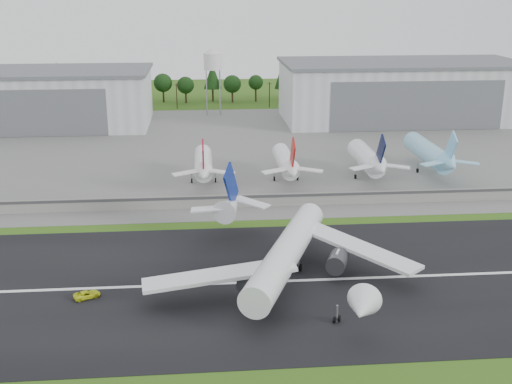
{
  "coord_description": "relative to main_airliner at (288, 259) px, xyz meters",
  "views": [
    {
      "loc": [
        -10.48,
        -103.72,
        55.36
      ],
      "look_at": [
        1.85,
        40.0,
        9.0
      ],
      "focal_mm": 45.0,
      "sensor_mm": 36.0,
      "label": 1
    }
  ],
  "objects": [
    {
      "name": "treeline",
      "position": [
        -5.4,
        205.41,
        -4.89
      ],
      "size": [
        320.0,
        16.0,
        22.0
      ],
      "primitive_type": null,
      "color": "black",
      "rests_on": "ground"
    },
    {
      "name": "parked_jet_navy",
      "position": [
        33.26,
        66.99,
        1.44
      ],
      "size": [
        7.36,
        31.29,
        16.86
      ],
      "color": "white",
      "rests_on": "ground"
    },
    {
      "name": "apron",
      "position": [
        -5.4,
        110.41,
        -4.84
      ],
      "size": [
        320.0,
        150.0,
        0.1
      ],
      "primitive_type": "cube",
      "color": "slate",
      "rests_on": "ground"
    },
    {
      "name": "runway",
      "position": [
        -5.4,
        0.41,
        -4.84
      ],
      "size": [
        320.0,
        60.0,
        0.1
      ],
      "primitive_type": "cube",
      "color": "black",
      "rests_on": "ground"
    },
    {
      "name": "blast_fence",
      "position": [
        -5.4,
        45.39,
        -3.09
      ],
      "size": [
        240.0,
        0.61,
        3.5
      ],
      "color": "gray",
      "rests_on": "ground"
    },
    {
      "name": "parked_jet_skyblue",
      "position": [
        54.09,
        72.01,
        1.5
      ],
      "size": [
        7.36,
        37.29,
        16.96
      ],
      "color": "#8BD0F0",
      "rests_on": "ground"
    },
    {
      "name": "hangar_west",
      "position": [
        -85.4,
        155.32,
        6.74
      ],
      "size": [
        97.0,
        44.0,
        23.2
      ],
      "color": "silver",
      "rests_on": "ground"
    },
    {
      "name": "utility_poles",
      "position": [
        -5.4,
        190.41,
        -4.89
      ],
      "size": [
        230.0,
        3.0,
        12.0
      ],
      "primitive_type": null,
      "color": "black",
      "rests_on": "ground"
    },
    {
      "name": "hangar_east",
      "position": [
        69.6,
        155.32,
        7.73
      ],
      "size": [
        102.0,
        47.0,
        25.2
      ],
      "color": "silver",
      "rests_on": "ground"
    },
    {
      "name": "ground",
      "position": [
        -5.4,
        -9.59,
        -4.89
      ],
      "size": [
        600.0,
        600.0,
        0.0
      ],
      "primitive_type": "plane",
      "color": "#335614",
      "rests_on": "ground"
    },
    {
      "name": "parked_jet_red_b",
      "position": [
        8.67,
        66.93,
        1.05
      ],
      "size": [
        7.36,
        31.29,
        16.43
      ],
      "color": "white",
      "rests_on": "ground"
    },
    {
      "name": "parked_jet_red_a",
      "position": [
        -15.8,
        66.93,
        1.07
      ],
      "size": [
        7.36,
        31.29,
        16.45
      ],
      "color": "white",
      "rests_on": "ground"
    },
    {
      "name": "water_tower",
      "position": [
        -10.4,
        175.41,
        19.66
      ],
      "size": [
        8.4,
        8.4,
        29.4
      ],
      "color": "#99999E",
      "rests_on": "ground"
    },
    {
      "name": "runway_centerline",
      "position": [
        -5.4,
        0.41,
        -4.78
      ],
      "size": [
        220.0,
        1.0,
        0.02
      ],
      "primitive_type": "cube",
      "color": "white",
      "rests_on": "runway"
    },
    {
      "name": "ground_vehicle",
      "position": [
        -38.02,
        -3.49,
        -4.11
      ],
      "size": [
        5.42,
        4.12,
        1.37
      ],
      "primitive_type": "imported",
      "rotation": [
        0.0,
        0.0,
        2.0
      ],
      "color": "yellow",
      "rests_on": "runway"
    },
    {
      "name": "main_airliner",
      "position": [
        0.0,
        0.0,
        0.0
      ],
      "size": [
        53.3,
        57.24,
        18.17
      ],
      "rotation": [
        0.0,
        0.0,
        2.77
      ],
      "color": "white",
      "rests_on": "runway"
    }
  ]
}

